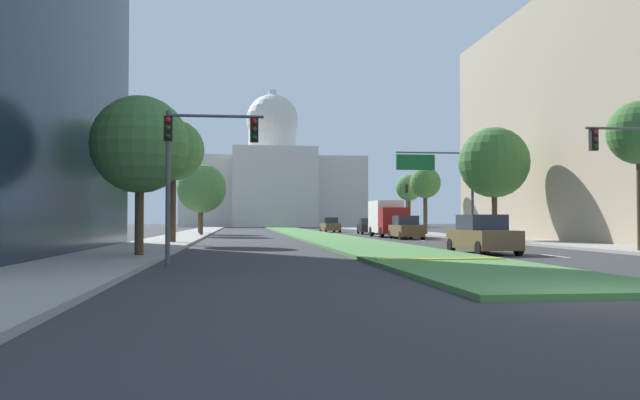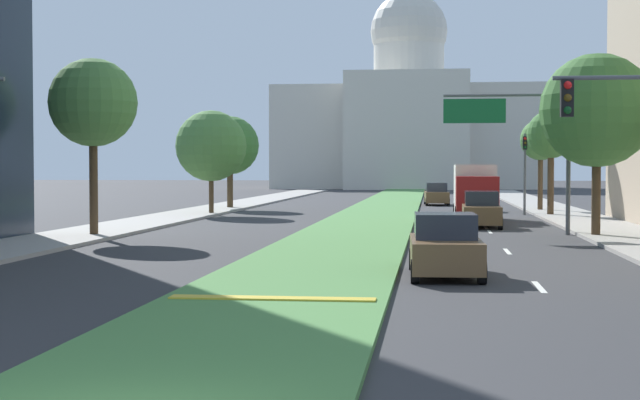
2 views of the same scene
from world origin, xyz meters
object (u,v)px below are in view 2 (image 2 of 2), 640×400
at_px(street_tree_left_distant, 230,146).
at_px(sedan_midblock, 481,211).
at_px(street_tree_left_far, 211,146).
at_px(street_tree_right_far, 551,135).
at_px(traffic_light_far_right, 525,163).
at_px(street_tree_right_mid, 597,111).
at_px(street_tree_right_distant, 541,141).
at_px(sedan_distant, 475,200).
at_px(sedan_far_horizon, 437,195).
at_px(street_tree_left_mid, 93,103).
at_px(overhead_guide_sign, 520,132).
at_px(sedan_lead_stopped, 445,247).
at_px(capitol_building, 408,123).
at_px(box_truck_delivery, 475,191).

relative_size(street_tree_left_distant, sedan_midblock, 1.46).
relative_size(street_tree_left_far, street_tree_right_far, 1.01).
bearing_deg(traffic_light_far_right, street_tree_right_mid, -86.75).
bearing_deg(sedan_midblock, street_tree_right_distant, 74.74).
distance_m(street_tree_left_far, sedan_distant, 18.80).
height_order(street_tree_right_far, sedan_far_horizon, street_tree_right_far).
bearing_deg(street_tree_left_distant, sedan_far_horizon, 32.39).
height_order(street_tree_right_far, street_tree_left_distant, street_tree_left_distant).
xyz_separation_m(traffic_light_far_right, street_tree_right_far, (1.41, -1.73, 1.71)).
relative_size(street_tree_left_mid, sedan_midblock, 1.68).
xyz_separation_m(street_tree_right_mid, sedan_far_horizon, (-6.65, 35.57, -4.64)).
relative_size(overhead_guide_sign, street_tree_left_mid, 0.84).
distance_m(overhead_guide_sign, street_tree_right_far, 16.83).
bearing_deg(sedan_lead_stopped, sedan_far_horizon, 90.00).
xyz_separation_m(sedan_lead_stopped, sedan_distant, (2.58, 40.22, -0.03)).
distance_m(overhead_guide_sign, sedan_lead_stopped, 17.92).
relative_size(street_tree_left_mid, street_tree_right_far, 1.18).
distance_m(capitol_building, street_tree_left_mid, 102.71).
bearing_deg(street_tree_right_distant, sedan_far_horizon, 123.25).
height_order(street_tree_left_mid, sedan_lead_stopped, street_tree_left_mid).
bearing_deg(street_tree_left_distant, sedan_distant, -4.11).
height_order(sedan_distant, sedan_far_horizon, sedan_far_horizon).
distance_m(street_tree_right_mid, street_tree_left_far, 27.33).
bearing_deg(street_tree_right_distant, box_truck_delivery, -113.10).
bearing_deg(street_tree_right_distant, street_tree_left_far, -160.95).
bearing_deg(capitol_building, street_tree_left_far, -97.25).
relative_size(street_tree_left_distant, sedan_far_horizon, 1.45).
height_order(street_tree_right_mid, sedan_midblock, street_tree_right_mid).
xyz_separation_m(street_tree_left_mid, sedan_far_horizon, (14.96, 37.74, -4.97)).
xyz_separation_m(overhead_guide_sign, street_tree_left_distant, (-18.54, 24.34, -0.03)).
distance_m(street_tree_left_mid, street_tree_right_distant, 34.85).
xyz_separation_m(traffic_light_far_right, sedan_midblock, (-3.39, -13.10, -2.46)).
distance_m(capitol_building, sedan_lead_stopped, 115.66).
distance_m(street_tree_left_mid, street_tree_left_far, 19.71).
distance_m(street_tree_left_far, street_tree_left_distant, 8.64).
bearing_deg(sedan_distant, sedan_lead_stopped, -93.66).
bearing_deg(street_tree_left_distant, box_truck_delivery, -36.92).
relative_size(street_tree_right_mid, sedan_distant, 1.81).
bearing_deg(street_tree_right_mid, street_tree_left_mid, -174.26).
xyz_separation_m(capitol_building, sedan_midblock, (5.98, -93.00, -8.68)).
height_order(street_tree_left_distant, sedan_far_horizon, street_tree_left_distant).
bearing_deg(sedan_lead_stopped, street_tree_right_mid, 66.64).
xyz_separation_m(capitol_building, street_tree_left_distant, (-11.10, -73.79, -4.91)).
height_order(capitol_building, sedan_lead_stopped, capitol_building).
height_order(street_tree_left_mid, street_tree_left_distant, street_tree_left_mid).
xyz_separation_m(sedan_distant, sedan_far_horizon, (-2.58, 10.75, 0.05)).
bearing_deg(box_truck_delivery, street_tree_right_mid, -71.05).
relative_size(street_tree_right_far, sedan_distant, 1.50).
xyz_separation_m(street_tree_left_mid, street_tree_right_mid, (21.61, 2.17, -0.34)).
distance_m(sedan_distant, box_truck_delivery, 11.59).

